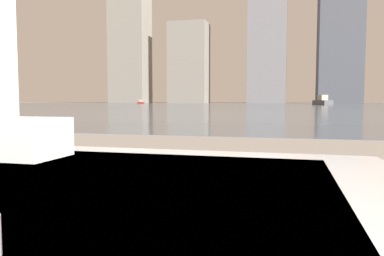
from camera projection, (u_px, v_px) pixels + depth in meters
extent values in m
cube|color=white|center=(20.00, 151.00, 1.14)|extent=(0.25, 0.20, 0.04)
cube|color=white|center=(19.00, 138.00, 1.13)|extent=(0.25, 0.20, 0.04)
cube|color=white|center=(19.00, 125.00, 1.13)|extent=(0.25, 0.20, 0.04)
cube|color=slate|center=(284.00, 105.00, 60.30)|extent=(180.00, 110.00, 0.01)
cube|color=#4C4C51|center=(322.00, 103.00, 63.02)|extent=(3.08, 4.72, 0.78)
cube|color=#B2A893|center=(323.00, 98.00, 62.96)|extent=(1.66, 1.97, 0.89)
cube|color=maroon|center=(141.00, 103.00, 83.73)|extent=(1.18, 2.66, 0.45)
cube|color=#B2A893|center=(141.00, 101.00, 83.69)|extent=(0.75, 1.03, 0.51)
cube|color=gray|center=(130.00, 32.00, 125.37)|extent=(12.26, 9.42, 47.23)
cube|color=gray|center=(189.00, 63.00, 121.07)|extent=(12.22, 9.10, 25.67)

